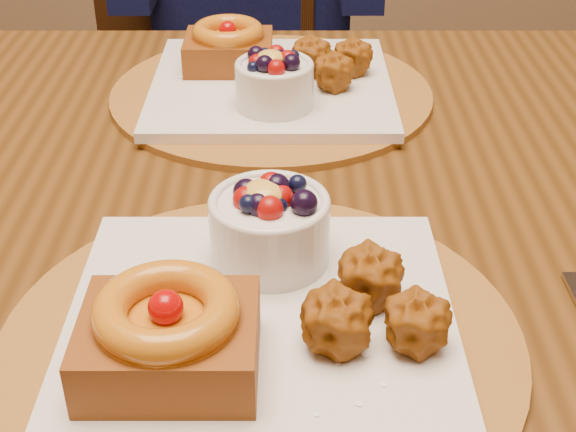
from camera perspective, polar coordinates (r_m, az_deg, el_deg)
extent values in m
cube|color=#3D230B|center=(0.78, -1.44, 0.61)|extent=(1.60, 0.90, 0.04)
cylinder|color=brown|center=(0.59, -1.93, -8.73)|extent=(0.38, 0.38, 0.01)
cube|color=silver|center=(0.58, -1.95, -7.99)|extent=(0.28, 0.28, 0.01)
cube|color=#4E1B07|center=(0.53, -8.43, -8.99)|extent=(0.12, 0.09, 0.04)
torus|color=#A14A09|center=(0.52, -8.67, -6.62)|extent=(0.09, 0.09, 0.02)
sphere|color=#990302|center=(0.51, -8.69, -6.45)|extent=(0.02, 0.02, 0.02)
sphere|color=#814809|center=(0.59, 5.78, -4.31)|extent=(0.05, 0.05, 0.05)
sphere|color=#814809|center=(0.55, 3.36, -7.48)|extent=(0.05, 0.05, 0.05)
sphere|color=#814809|center=(0.55, 9.07, -7.40)|extent=(0.05, 0.05, 0.05)
cylinder|color=silver|center=(0.63, -1.31, -1.06)|extent=(0.09, 0.09, 0.05)
torus|color=silver|center=(0.61, -1.34, 0.99)|extent=(0.09, 0.09, 0.01)
ellipsoid|color=gold|center=(0.61, -1.73, 1.64)|extent=(0.03, 0.03, 0.02)
cylinder|color=brown|center=(0.96, -1.18, 8.74)|extent=(0.38, 0.38, 0.01)
cube|color=silver|center=(0.96, -1.18, 9.28)|extent=(0.28, 0.28, 0.01)
cube|color=#4E1B07|center=(0.99, -4.24, 11.56)|extent=(0.10, 0.09, 0.04)
torus|color=#A14A09|center=(0.98, -4.30, 12.96)|extent=(0.09, 0.09, 0.02)
sphere|color=#990302|center=(0.98, -4.31, 13.07)|extent=(0.02, 0.02, 0.02)
sphere|color=#814809|center=(0.93, 3.24, 10.10)|extent=(0.04, 0.04, 0.04)
sphere|color=#814809|center=(0.97, 1.63, 11.14)|extent=(0.04, 0.04, 0.04)
sphere|color=#814809|center=(0.97, 4.60, 11.11)|extent=(0.04, 0.04, 0.04)
cylinder|color=silver|center=(0.88, -0.97, 9.24)|extent=(0.09, 0.09, 0.05)
torus|color=silver|center=(0.87, -0.99, 10.68)|extent=(0.09, 0.09, 0.01)
ellipsoid|color=gold|center=(0.87, -1.26, 11.17)|extent=(0.03, 0.03, 0.02)
cube|color=black|center=(1.57, -9.09, 7.54)|extent=(0.62, 0.62, 0.04)
cylinder|color=black|center=(1.64, -18.15, -2.95)|extent=(0.04, 0.04, 0.48)
cylinder|color=black|center=(1.46, -4.42, -6.10)|extent=(0.04, 0.04, 0.48)
cylinder|color=black|center=(1.94, -11.31, 3.82)|extent=(0.04, 0.04, 0.48)
cylinder|color=black|center=(1.79, 0.65, 1.88)|extent=(0.04, 0.04, 0.48)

